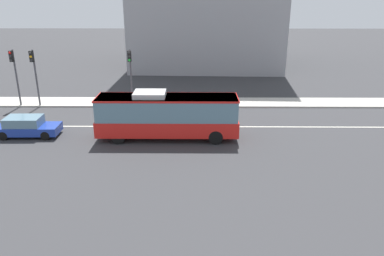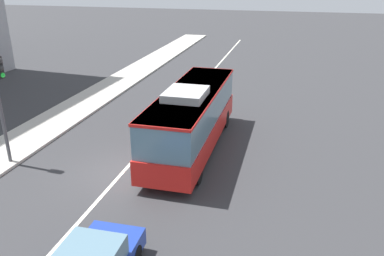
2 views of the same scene
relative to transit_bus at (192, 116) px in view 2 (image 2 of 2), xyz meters
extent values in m
plane|color=#333335|center=(-3.27, 2.41, -1.81)|extent=(160.00, 160.00, 0.00)
cube|color=silver|center=(-3.27, 2.41, -1.80)|extent=(76.00, 0.16, 0.01)
cube|color=red|center=(0.02, 0.00, -0.83)|extent=(10.00, 2.50, 1.10)
cube|color=slate|center=(0.02, 0.00, 0.50)|extent=(9.80, 2.43, 1.58)
cube|color=red|center=(0.02, 0.00, 1.23)|extent=(9.90, 2.48, 0.12)
cube|color=#B2B2B2|center=(-1.18, 0.00, 1.47)|extent=(2.20, 1.80, 0.36)
cylinder|color=black|center=(3.42, 1.10, -1.31)|extent=(1.00, 0.30, 1.00)
cylinder|color=black|center=(3.42, -1.10, -1.31)|extent=(1.00, 0.30, 1.00)
cylinder|color=black|center=(-3.38, 1.10, -1.31)|extent=(1.00, 0.30, 1.00)
cylinder|color=black|center=(-3.38, -1.10, -1.31)|extent=(1.00, 0.30, 1.00)
cylinder|color=black|center=(-8.74, 1.17, -1.49)|extent=(0.64, 0.23, 0.64)
cylinder|color=black|center=(-8.71, -0.43, -1.49)|extent=(0.64, 0.23, 0.64)
cylinder|color=#47474C|center=(-3.79, 7.93, 0.79)|extent=(0.16, 0.16, 5.20)
sphere|color=#2D2D2D|center=(-3.78, 7.50, 3.16)|extent=(0.22, 0.22, 0.22)
sphere|color=#2D2D2D|center=(-3.78, 7.50, 2.84)|extent=(0.22, 0.22, 0.22)
sphere|color=#1ED838|center=(-3.78, 7.50, 2.52)|extent=(0.22, 0.22, 0.22)
camera|label=1|loc=(2.00, -25.34, 8.30)|focal=35.20mm
camera|label=2|loc=(-17.80, -4.61, 6.72)|focal=36.77mm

